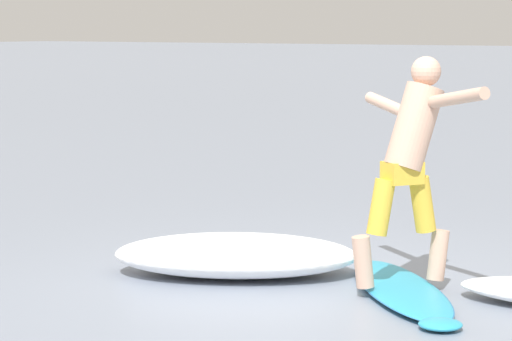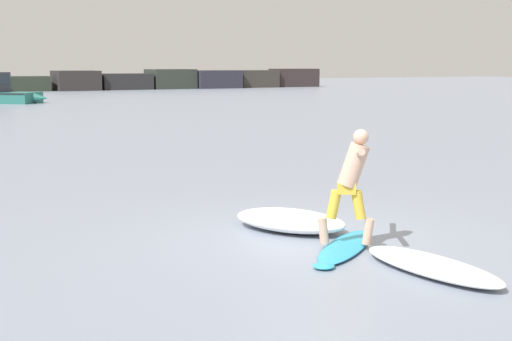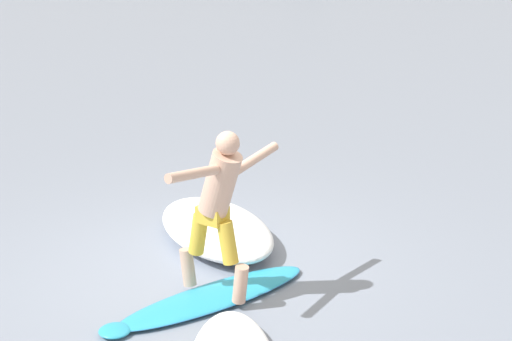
% 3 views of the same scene
% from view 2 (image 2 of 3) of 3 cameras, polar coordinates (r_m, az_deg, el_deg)
% --- Properties ---
extents(ground_plane, '(200.00, 200.00, 0.00)m').
position_cam_2_polar(ground_plane, '(10.81, 4.38, -5.60)').
color(ground_plane, gray).
extents(rock_jetty_breakwater, '(49.02, 4.65, 2.01)m').
position_cam_2_polar(rock_jetty_breakwater, '(73.63, -11.27, 7.06)').
color(rock_jetty_breakwater, '#2A2D2B').
rests_on(rock_jetty_breakwater, ground).
extents(surfboard, '(1.98, 1.81, 0.21)m').
position_cam_2_polar(surfboard, '(10.33, 7.10, -6.10)').
color(surfboard, '#2DA5CB').
rests_on(surfboard, ground).
extents(surfer, '(0.97, 1.39, 1.66)m').
position_cam_2_polar(surfer, '(10.16, 7.69, -0.55)').
color(surfer, '#D4A78D').
rests_on(surfer, surfboard).
extents(wave_foam_at_tail, '(1.02, 2.26, 0.19)m').
position_cam_2_polar(wave_foam_at_tail, '(9.41, 13.88, -7.40)').
color(wave_foam_at_tail, white).
rests_on(wave_foam_at_tail, ground).
extents(wave_foam_at_nose, '(1.88, 2.18, 0.32)m').
position_cam_2_polar(wave_foam_at_nose, '(11.42, 2.74, -4.00)').
color(wave_foam_at_nose, white).
rests_on(wave_foam_at_nose, ground).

